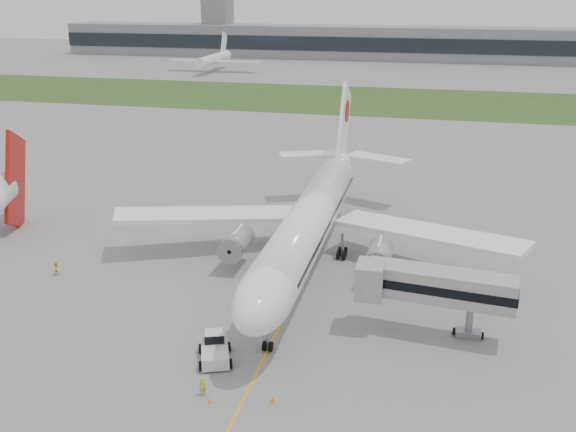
% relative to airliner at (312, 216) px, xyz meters
% --- Properties ---
extents(ground, '(600.00, 600.00, 0.00)m').
position_rel_airliner_xyz_m(ground, '(0.00, -4.87, -5.66)').
color(ground, gray).
rests_on(ground, ground).
extents(apron_markings, '(70.00, 70.00, 0.04)m').
position_rel_airliner_xyz_m(apron_markings, '(0.00, -9.87, -5.66)').
color(apron_markings, '#F4A515').
rests_on(apron_markings, ground).
extents(grass_strip, '(600.00, 50.00, 0.02)m').
position_rel_airliner_xyz_m(grass_strip, '(0.00, 115.13, -5.65)').
color(grass_strip, '#294C1C').
rests_on(grass_strip, ground).
extents(terminal_building, '(320.00, 22.30, 14.00)m').
position_rel_airliner_xyz_m(terminal_building, '(0.00, 225.00, 1.34)').
color(terminal_building, gray).
rests_on(terminal_building, ground).
extents(control_tower, '(12.00, 12.00, 56.00)m').
position_rel_airliner_xyz_m(control_tower, '(-90.00, 227.13, -5.66)').
color(control_tower, gray).
rests_on(control_tower, ground).
extents(airliner, '(48.13, 53.95, 17.88)m').
position_rel_airliner_xyz_m(airliner, '(0.00, 0.00, 0.00)').
color(airliner, white).
rests_on(airliner, ground).
extents(pushback_tug, '(3.88, 4.66, 2.10)m').
position_rel_airliner_xyz_m(pushback_tug, '(-4.11, -22.09, -4.69)').
color(pushback_tug, silver).
rests_on(pushback_tug, ground).
extents(jet_bridge, '(14.37, 4.45, 6.57)m').
position_rel_airliner_xyz_m(jet_bridge, '(13.50, -13.51, -0.80)').
color(jet_bridge, '#A5A5A8').
rests_on(jet_bridge, ground).
extents(safety_cone_left, '(0.35, 0.35, 0.48)m').
position_rel_airliner_xyz_m(safety_cone_left, '(-2.40, -28.23, -5.42)').
color(safety_cone_left, orange).
rests_on(safety_cone_left, ground).
extents(safety_cone_right, '(0.42, 0.42, 0.58)m').
position_rel_airliner_xyz_m(safety_cone_right, '(2.33, -27.05, -5.37)').
color(safety_cone_right, orange).
rests_on(safety_cone_right, ground).
extents(ground_crew_near, '(0.70, 0.68, 1.62)m').
position_rel_airliner_xyz_m(ground_crew_near, '(-3.27, -27.38, -4.85)').
color(ground_crew_near, gold).
rests_on(ground_crew_near, ground).
extents(ground_crew_far, '(0.89, 0.97, 1.61)m').
position_rel_airliner_xyz_m(ground_crew_far, '(-26.84, -10.07, -4.86)').
color(ground_crew_far, yellow).
rests_on(ground_crew_far, ground).
extents(distant_aircraft_left, '(34.87, 30.77, 13.33)m').
position_rel_airliner_xyz_m(distant_aircraft_left, '(-70.93, 166.45, -5.66)').
color(distant_aircraft_left, white).
rests_on(distant_aircraft_left, ground).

